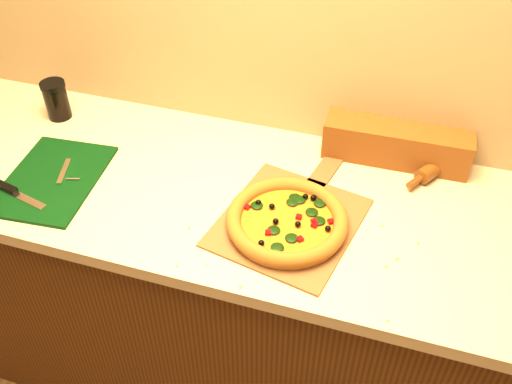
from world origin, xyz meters
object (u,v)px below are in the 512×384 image
(pizza_peel, at_px, (291,219))
(dark_jar, at_px, (56,100))
(rolling_pin, at_px, (445,161))
(pizza, at_px, (287,221))
(cutting_board, at_px, (51,179))

(pizza_peel, distance_m, dark_jar, 0.88)
(pizza_peel, relative_size, rolling_pin, 1.78)
(pizza_peel, distance_m, pizza, 0.04)
(cutting_board, distance_m, dark_jar, 0.34)
(pizza, height_order, cutting_board, pizza)
(pizza, bearing_deg, dark_jar, 161.86)
(cutting_board, bearing_deg, pizza, -3.52)
(pizza_peel, height_order, rolling_pin, rolling_pin)
(cutting_board, relative_size, dark_jar, 2.95)
(pizza_peel, height_order, cutting_board, cutting_board)
(pizza_peel, xyz_separation_m, rolling_pin, (0.37, 0.35, 0.02))
(rolling_pin, bearing_deg, pizza, -134.30)
(pizza, bearing_deg, cutting_board, -178.58)
(rolling_pin, distance_m, dark_jar, 1.22)
(pizza_peel, height_order, dark_jar, dark_jar)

